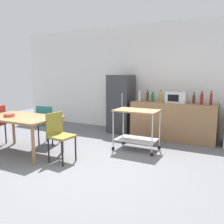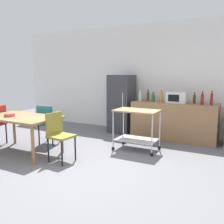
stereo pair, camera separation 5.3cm
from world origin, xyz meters
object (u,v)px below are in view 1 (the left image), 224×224
bottle_wine (140,96)px  bottle_soy_sauce (161,97)px  chair_teal (47,122)px  dining_table (21,120)px  microwave (177,97)px  chair_olive (59,133)px  bottle_sesame_oil (194,99)px  fruit_bowl (9,115)px  bottle_olive_oil (202,99)px  bottle_hot_sauce (153,98)px  kitchen_cart (137,123)px  bottle_sparkling_water (148,96)px  bottle_vinegar (211,99)px  refrigerator (121,104)px

bottle_wine → bottle_soy_sauce: size_ratio=1.08×
chair_teal → bottle_wine: size_ratio=2.92×
dining_table → bottle_wine: 2.91m
bottle_wine → microwave: size_ratio=0.66×
chair_olive → bottle_sesame_oil: bottle_sesame_oil is taller
chair_olive → fruit_bowl: size_ratio=4.30×
bottle_olive_oil → bottle_hot_sauce: bearing=177.1°
bottle_soy_sauce → fruit_bowl: bearing=-131.0°
bottle_wine → bottle_hot_sauce: bearing=1.1°
bottle_olive_oil → kitchen_cart: bearing=-134.9°
chair_teal → kitchen_cart: chair_teal is taller
bottle_sparkling_water → bottle_sesame_oil: (1.14, -0.02, -0.01)m
bottle_sesame_oil → bottle_olive_oil: bottle_olive_oil is taller
chair_olive → bottle_olive_oil: bottle_olive_oil is taller
chair_teal → bottle_soy_sauce: size_ratio=3.16×
bottle_olive_oil → fruit_bowl: 4.11m
kitchen_cart → fruit_bowl: bearing=-147.2°
dining_table → chair_teal: chair_teal is taller
microwave → fruit_bowl: (-2.69, -2.53, -0.25)m
bottle_wine → microwave: bearing=-0.9°
bottle_soy_sauce → microwave: bearing=-12.3°
bottle_soy_sauce → bottle_olive_oil: (0.98, -0.13, 0.01)m
bottle_vinegar → chair_olive: bearing=-133.8°
kitchen_cart → microwave: size_ratio=1.98×
dining_table → refrigerator: bearing=68.9°
kitchen_cart → fruit_bowl: size_ratio=4.40×
refrigerator → microwave: 1.54m
chair_teal → refrigerator: (0.95, 1.85, 0.26)m
bottle_hot_sauce → bottle_vinegar: bottle_vinegar is taller
refrigerator → bottle_vinegar: (2.28, -0.16, 0.26)m
bottle_soy_sauce → fruit_bowl: 3.48m
bottle_hot_sauce → bottle_soy_sauce: size_ratio=0.83×
chair_teal → microwave: bearing=-157.2°
refrigerator → bottle_olive_oil: size_ratio=5.22×
chair_teal → bottle_hot_sauce: bearing=-149.2°
refrigerator → kitchen_cart: size_ratio=1.70×
bottle_soy_sauce → microwave: size_ratio=0.61×
dining_table → fruit_bowl: 0.25m
bottle_wine → bottle_soy_sauce: 0.53m
chair_teal → bottle_sesame_oil: 3.40m
bottle_soy_sauce → bottle_sesame_oil: (0.79, 0.01, -0.01)m
dining_table → chair_teal: 0.72m
bottle_wine → microwave: (0.94, -0.02, 0.01)m
bottle_wine → bottle_hot_sauce: size_ratio=1.30×
refrigerator → bottle_wine: (0.58, -0.12, 0.25)m
bottle_sparkling_water → bottle_sesame_oil: size_ratio=1.10×
dining_table → bottle_soy_sauce: (2.09, 2.50, 0.35)m
bottle_hot_sauce → refrigerator: bearing=172.8°
dining_table → bottle_sesame_oil: bearing=41.2°
chair_olive → bottle_vinegar: bottle_vinegar is taller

